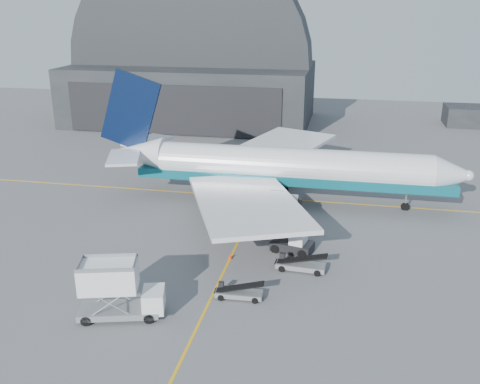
% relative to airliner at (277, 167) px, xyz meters
% --- Properties ---
extents(ground, '(200.00, 200.00, 0.00)m').
position_rel_airliner_xyz_m(ground, '(-2.39, -19.04, -4.65)').
color(ground, '#565659').
rests_on(ground, ground).
extents(taxi_lines, '(80.00, 42.12, 0.02)m').
position_rel_airliner_xyz_m(taxi_lines, '(-2.39, -6.37, -4.64)').
color(taxi_lines, gold).
rests_on(taxi_lines, ground).
extents(hangar, '(50.00, 28.30, 28.00)m').
position_rel_airliner_xyz_m(hangar, '(-24.39, 45.91, 4.89)').
color(hangar, black).
rests_on(hangar, ground).
extents(distant_bldg_a, '(14.00, 8.00, 4.00)m').
position_rel_airliner_xyz_m(distant_bldg_a, '(35.61, 52.96, -4.65)').
color(distant_bldg_a, black).
rests_on(distant_bldg_a, ground).
extents(airliner, '(47.34, 45.91, 16.61)m').
position_rel_airliner_xyz_m(airliner, '(0.00, 0.00, 0.00)').
color(airliner, white).
rests_on(airliner, ground).
extents(catering_truck, '(7.38, 4.27, 4.78)m').
position_rel_airliner_xyz_m(catering_truck, '(-9.10, -29.40, -2.23)').
color(catering_truck, gray).
rests_on(catering_truck, ground).
extents(pushback_tug, '(4.62, 3.31, 1.94)m').
position_rel_airliner_xyz_m(pushback_tug, '(3.69, -14.38, -3.92)').
color(pushback_tug, black).
rests_on(pushback_tug, ground).
extents(belt_loader_a, '(4.40, 1.68, 1.66)m').
position_rel_airliner_xyz_m(belt_loader_a, '(-0.05, -24.60, -4.14)').
color(belt_loader_a, gray).
rests_on(belt_loader_a, ground).
extents(belt_loader_b, '(5.05, 2.01, 1.90)m').
position_rel_airliner_xyz_m(belt_loader_b, '(4.77, -18.41, -4.06)').
color(belt_loader_b, gray).
rests_on(belt_loader_b, ground).
extents(traffic_cone, '(0.41, 0.41, 0.60)m').
position_rel_airliner_xyz_m(traffic_cone, '(-2.35, -17.42, -4.37)').
color(traffic_cone, red).
rests_on(traffic_cone, ground).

